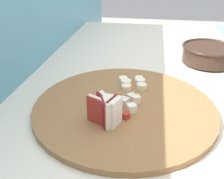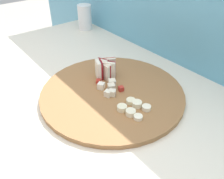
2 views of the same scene
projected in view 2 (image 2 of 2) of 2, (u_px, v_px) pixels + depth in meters
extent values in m
cube|color=#5BA3C1|center=(192.00, 113.00, 0.93)|extent=(2.40, 0.04, 1.44)
cylinder|color=olive|center=(112.00, 92.00, 0.72)|extent=(0.44, 0.44, 0.01)
cube|color=maroon|center=(101.00, 69.00, 0.76)|extent=(0.04, 0.02, 0.06)
cube|color=white|center=(98.00, 70.00, 0.75)|extent=(0.04, 0.03, 0.06)
cube|color=maroon|center=(106.00, 71.00, 0.76)|extent=(0.04, 0.01, 0.05)
cube|color=beige|center=(105.00, 72.00, 0.75)|extent=(0.04, 0.01, 0.05)
cube|color=maroon|center=(107.00, 69.00, 0.76)|extent=(0.05, 0.01, 0.06)
cube|color=#EFE5CC|center=(105.00, 70.00, 0.76)|extent=(0.05, 0.02, 0.06)
cube|color=maroon|center=(103.00, 67.00, 0.77)|extent=(0.04, 0.02, 0.06)
cube|color=#EFE5CC|center=(102.00, 68.00, 0.77)|extent=(0.04, 0.02, 0.06)
cube|color=maroon|center=(109.00, 69.00, 0.76)|extent=(0.04, 0.03, 0.06)
cube|color=#EFE5CC|center=(108.00, 70.00, 0.75)|extent=(0.05, 0.04, 0.06)
cube|color=#B22D23|center=(109.00, 66.00, 0.78)|extent=(0.02, 0.04, 0.06)
cube|color=beige|center=(109.00, 67.00, 0.77)|extent=(0.03, 0.04, 0.06)
cube|color=beige|center=(112.00, 93.00, 0.69)|extent=(0.03, 0.03, 0.02)
cube|color=#EFE5CC|center=(108.00, 93.00, 0.68)|extent=(0.02, 0.02, 0.02)
cube|color=#B22D23|center=(98.00, 82.00, 0.74)|extent=(0.02, 0.02, 0.01)
cube|color=#B22D23|center=(121.00, 89.00, 0.71)|extent=(0.02, 0.02, 0.01)
cube|color=white|center=(101.00, 86.00, 0.71)|extent=(0.03, 0.03, 0.02)
cube|color=beige|center=(111.00, 87.00, 0.71)|extent=(0.03, 0.03, 0.02)
cube|color=beige|center=(112.00, 83.00, 0.73)|extent=(0.03, 0.03, 0.02)
cylinder|color=beige|center=(122.00, 108.00, 0.63)|extent=(0.03, 0.03, 0.01)
cylinder|color=#F4EAC6|center=(131.00, 112.00, 0.62)|extent=(0.03, 0.03, 0.01)
cylinder|color=white|center=(138.00, 117.00, 0.60)|extent=(0.02, 0.02, 0.01)
cylinder|color=beige|center=(131.00, 101.00, 0.66)|extent=(0.03, 0.03, 0.01)
cylinder|color=#F4EAC6|center=(138.00, 105.00, 0.64)|extent=(0.03, 0.03, 0.02)
cylinder|color=white|center=(146.00, 108.00, 0.63)|extent=(0.03, 0.03, 0.01)
cylinder|color=white|center=(85.00, 17.00, 1.14)|extent=(0.07, 0.07, 0.12)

